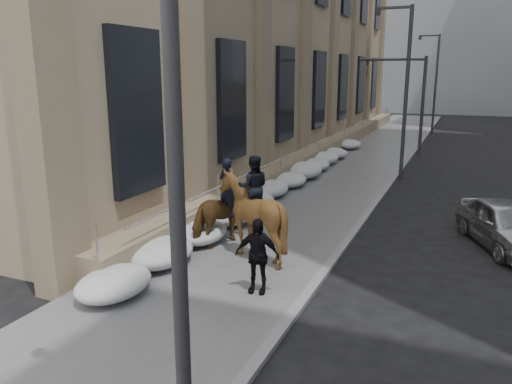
# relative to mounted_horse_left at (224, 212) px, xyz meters

# --- Properties ---
(ground) EXTENTS (140.00, 140.00, 0.00)m
(ground) POSITION_rel_mounted_horse_left_xyz_m (0.63, -2.11, -1.10)
(ground) COLOR black
(ground) RESTS_ON ground
(sidewalk) EXTENTS (5.00, 80.00, 0.12)m
(sidewalk) POSITION_rel_mounted_horse_left_xyz_m (0.63, 7.89, -1.04)
(sidewalk) COLOR #5B5B5D
(sidewalk) RESTS_ON ground
(curb) EXTENTS (0.24, 80.00, 0.12)m
(curb) POSITION_rel_mounted_horse_left_xyz_m (3.25, 7.89, -1.04)
(curb) COLOR slate
(curb) RESTS_ON ground
(limestone_building) EXTENTS (6.10, 44.00, 18.00)m
(limestone_building) POSITION_rel_mounted_horse_left_xyz_m (-4.62, 17.85, 7.80)
(limestone_building) COLOR #8E765D
(limestone_building) RESTS_ON ground
(bg_building_far) EXTENTS (24.00, 12.00, 20.00)m
(bg_building_far) POSITION_rel_mounted_horse_left_xyz_m (-5.37, 69.89, 8.90)
(bg_building_far) COLOR gray
(bg_building_far) RESTS_ON ground
(streetlight_near) EXTENTS (1.71, 0.24, 8.00)m
(streetlight_near) POSITION_rel_mounted_horse_left_xyz_m (3.37, -8.11, 3.48)
(streetlight_near) COLOR #2D2D30
(streetlight_near) RESTS_ON ground
(streetlight_mid) EXTENTS (1.71, 0.24, 8.00)m
(streetlight_mid) POSITION_rel_mounted_horse_left_xyz_m (3.37, 11.89, 3.48)
(streetlight_mid) COLOR #2D2D30
(streetlight_mid) RESTS_ON ground
(streetlight_far) EXTENTS (1.71, 0.24, 8.00)m
(streetlight_far) POSITION_rel_mounted_horse_left_xyz_m (3.37, 31.89, 3.48)
(streetlight_far) COLOR #2D2D30
(streetlight_far) RESTS_ON ground
(traffic_signal) EXTENTS (4.10, 0.22, 6.00)m
(traffic_signal) POSITION_rel_mounted_horse_left_xyz_m (2.71, 19.89, 2.90)
(traffic_signal) COLOR #2D2D30
(traffic_signal) RESTS_ON ground
(snow_bank) EXTENTS (1.70, 18.10, 0.76)m
(snow_bank) POSITION_rel_mounted_horse_left_xyz_m (-0.79, 6.00, -0.64)
(snow_bank) COLOR #B9BBC0
(snow_bank) RESTS_ON sidewalk
(mounted_horse_left) EXTENTS (1.51, 2.31, 2.57)m
(mounted_horse_left) POSITION_rel_mounted_horse_left_xyz_m (0.00, 0.00, 0.00)
(mounted_horse_left) COLOR #493016
(mounted_horse_left) RESTS_ON sidewalk
(mounted_horse_right) EXTENTS (2.55, 2.67, 2.81)m
(mounted_horse_right) POSITION_rel_mounted_horse_left_xyz_m (1.14, -0.60, 0.25)
(mounted_horse_right) COLOR #462C14
(mounted_horse_right) RESTS_ON sidewalk
(pedestrian) EXTENTS (1.09, 0.58, 1.77)m
(pedestrian) POSITION_rel_mounted_horse_left_xyz_m (2.16, -2.64, -0.10)
(pedestrian) COLOR black
(pedestrian) RESTS_ON sidewalk
(car_silver) EXTENTS (3.11, 4.45, 1.41)m
(car_silver) POSITION_rel_mounted_horse_left_xyz_m (7.61, 3.33, -0.40)
(car_silver) COLOR gray
(car_silver) RESTS_ON ground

